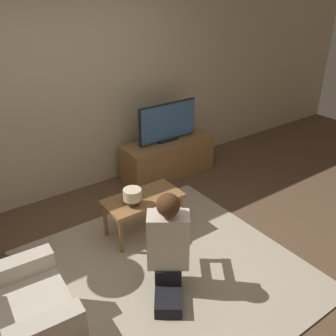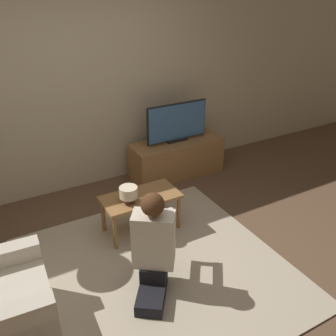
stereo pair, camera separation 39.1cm
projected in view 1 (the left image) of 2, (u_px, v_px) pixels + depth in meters
ground_plane at (167, 272)px, 3.43m from camera, size 10.00×10.00×0.00m
wall_back at (68, 87)px, 4.23m from camera, size 10.00×0.06×2.60m
rug at (167, 271)px, 3.42m from camera, size 2.28×2.28×0.02m
tv_stand at (168, 158)px, 5.03m from camera, size 1.24×0.45×0.49m
tv at (168, 122)px, 4.80m from camera, size 0.85×0.08×0.51m
coffee_table at (143, 202)px, 3.81m from camera, size 0.80×0.41×0.42m
armchair at (4, 332)px, 2.51m from camera, size 0.88×0.83×0.88m
person_kneeling at (168, 244)px, 3.04m from camera, size 0.65×0.77×0.94m
table_lamp at (132, 195)px, 3.62m from camera, size 0.18×0.18×0.17m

